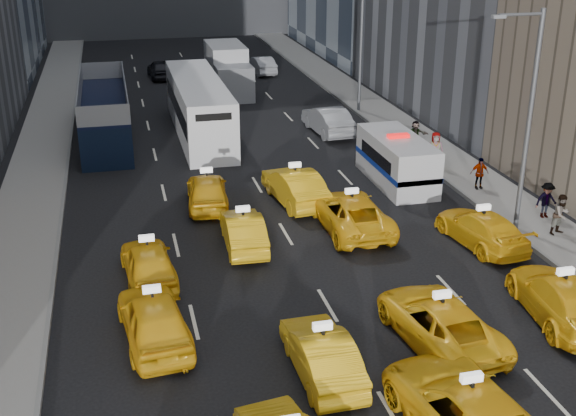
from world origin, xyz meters
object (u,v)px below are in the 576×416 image
double_decker (105,111)px  city_bus (199,108)px  nypd_van (397,161)px  box_truck (228,70)px

double_decker → city_bus: size_ratio=0.91×
nypd_van → double_decker: size_ratio=0.50×
city_bus → double_decker: bearing=170.0°
double_decker → city_bus: (5.40, -0.21, -0.05)m
nypd_van → double_decker: (-13.66, 10.87, 0.56)m
box_truck → double_decker: bearing=-126.6°
nypd_van → double_decker: 17.46m
double_decker → nypd_van: bearing=-33.7°
nypd_van → city_bus: (-8.25, 10.66, 0.51)m
double_decker → box_truck: size_ratio=1.55×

